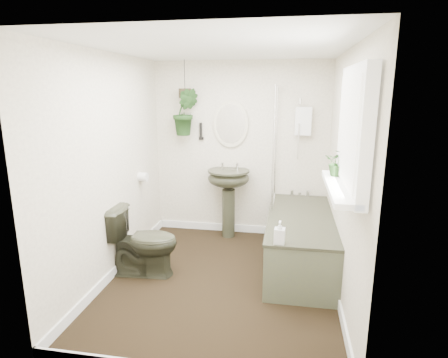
# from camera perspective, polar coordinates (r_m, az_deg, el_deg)

# --- Properties ---
(floor) EXTENTS (2.30, 2.80, 0.02)m
(floor) POSITION_cam_1_polar(r_m,az_deg,el_deg) (4.04, -0.38, -15.27)
(floor) COLOR black
(floor) RESTS_ON ground
(ceiling) EXTENTS (2.30, 2.80, 0.02)m
(ceiling) POSITION_cam_1_polar(r_m,az_deg,el_deg) (3.56, -0.44, 19.52)
(ceiling) COLOR white
(ceiling) RESTS_ON ground
(wall_back) EXTENTS (2.30, 0.02, 2.30)m
(wall_back) POSITION_cam_1_polar(r_m,az_deg,el_deg) (5.00, 2.51, 4.44)
(wall_back) COLOR #EEE5C9
(wall_back) RESTS_ON ground
(wall_front) EXTENTS (2.30, 0.02, 2.30)m
(wall_front) POSITION_cam_1_polar(r_m,az_deg,el_deg) (2.31, -6.76, -6.49)
(wall_front) COLOR #EEE5C9
(wall_front) RESTS_ON ground
(wall_left) EXTENTS (0.02, 2.80, 2.30)m
(wall_left) POSITION_cam_1_polar(r_m,az_deg,el_deg) (4.00, -16.99, 1.57)
(wall_left) COLOR #EEE5C9
(wall_left) RESTS_ON ground
(wall_right) EXTENTS (0.02, 2.80, 2.30)m
(wall_right) POSITION_cam_1_polar(r_m,az_deg,el_deg) (3.61, 18.01, 0.25)
(wall_right) COLOR #EEE5C9
(wall_right) RESTS_ON ground
(skirting) EXTENTS (2.30, 2.80, 0.10)m
(skirting) POSITION_cam_1_polar(r_m,az_deg,el_deg) (4.02, -0.38, -14.52)
(skirting) COLOR white
(skirting) RESTS_ON floor
(bathtub) EXTENTS (0.72, 1.72, 0.58)m
(bathtub) POSITION_cam_1_polar(r_m,az_deg,el_deg) (4.32, 11.49, -9.21)
(bathtub) COLOR #2B2D1F
(bathtub) RESTS_ON floor
(bath_screen) EXTENTS (0.04, 0.72, 1.40)m
(bath_screen) POSITION_cam_1_polar(r_m,az_deg,el_deg) (4.53, 7.75, 5.04)
(bath_screen) COLOR silver
(bath_screen) RESTS_ON bathtub
(shower_box) EXTENTS (0.20, 0.10, 0.35)m
(shower_box) POSITION_cam_1_polar(r_m,az_deg,el_deg) (4.84, 11.98, 8.64)
(shower_box) COLOR white
(shower_box) RESTS_ON wall_back
(oval_mirror) EXTENTS (0.46, 0.03, 0.62)m
(oval_mirror) POSITION_cam_1_polar(r_m,az_deg,el_deg) (4.94, 1.03, 8.42)
(oval_mirror) COLOR beige
(oval_mirror) RESTS_ON wall_back
(wall_sconce) EXTENTS (0.04, 0.04, 0.22)m
(wall_sconce) POSITION_cam_1_polar(r_m,az_deg,el_deg) (5.01, -3.55, 7.33)
(wall_sconce) COLOR black
(wall_sconce) RESTS_ON wall_back
(toilet_roll_holder) EXTENTS (0.11, 0.11, 0.11)m
(toilet_roll_holder) POSITION_cam_1_polar(r_m,az_deg,el_deg) (4.65, -12.27, 0.31)
(toilet_roll_holder) COLOR white
(toilet_roll_holder) RESTS_ON wall_left
(window_recess) EXTENTS (0.08, 1.00, 0.90)m
(window_recess) POSITION_cam_1_polar(r_m,az_deg,el_deg) (2.84, 19.20, 6.97)
(window_recess) COLOR white
(window_recess) RESTS_ON wall_right
(window_sill) EXTENTS (0.18, 1.00, 0.04)m
(window_sill) POSITION_cam_1_polar(r_m,az_deg,el_deg) (2.90, 17.20, -1.22)
(window_sill) COLOR white
(window_sill) RESTS_ON wall_right
(window_blinds) EXTENTS (0.01, 0.86, 0.76)m
(window_blinds) POSITION_cam_1_polar(r_m,az_deg,el_deg) (2.83, 18.30, 7.02)
(window_blinds) COLOR white
(window_blinds) RESTS_ON wall_right
(toilet) EXTENTS (0.76, 0.47, 0.74)m
(toilet) POSITION_cam_1_polar(r_m,az_deg,el_deg) (4.11, -12.26, -9.21)
(toilet) COLOR #2B2D1F
(toilet) RESTS_ON floor
(pedestal_sink) EXTENTS (0.61, 0.54, 0.92)m
(pedestal_sink) POSITION_cam_1_polar(r_m,az_deg,el_deg) (4.98, 0.69, -3.74)
(pedestal_sink) COLOR #2B2D1F
(pedestal_sink) RESTS_ON floor
(sill_plant) EXTENTS (0.24, 0.22, 0.22)m
(sill_plant) POSITION_cam_1_polar(r_m,az_deg,el_deg) (3.16, 16.98, 2.41)
(sill_plant) COLOR black
(sill_plant) RESTS_ON window_sill
(hanging_plant) EXTENTS (0.37, 0.31, 0.60)m
(hanging_plant) POSITION_cam_1_polar(r_m,az_deg,el_deg) (4.93, -5.90, 10.09)
(hanging_plant) COLOR black
(hanging_plant) RESTS_ON ceiling
(soap_bottle) EXTENTS (0.10, 0.10, 0.21)m
(soap_bottle) POSITION_cam_1_polar(r_m,az_deg,el_deg) (3.43, 8.48, -8.03)
(soap_bottle) COLOR #2F2B2B
(soap_bottle) RESTS_ON bathtub
(hanging_pot) EXTENTS (0.16, 0.16, 0.12)m
(hanging_pot) POSITION_cam_1_polar(r_m,az_deg,el_deg) (4.92, -5.97, 12.88)
(hanging_pot) COLOR #342B1A
(hanging_pot) RESTS_ON ceiling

